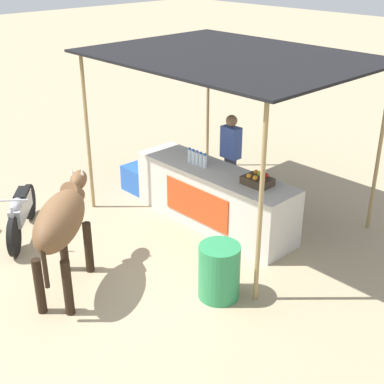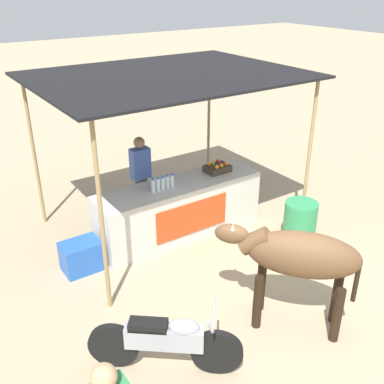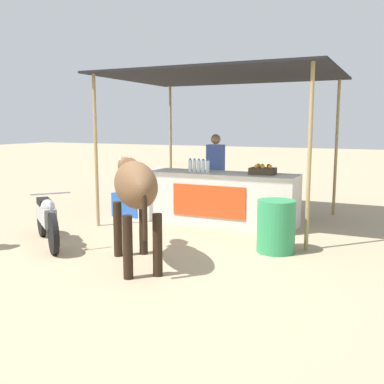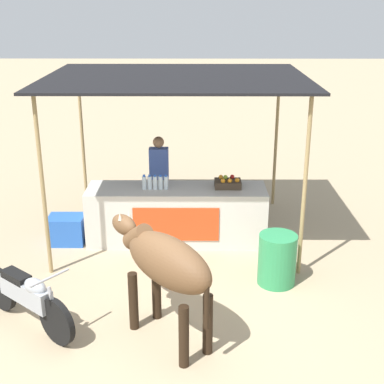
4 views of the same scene
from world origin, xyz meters
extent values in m
plane|color=tan|center=(0.00, 0.00, 0.00)|extent=(60.00, 60.00, 0.00)
cube|color=beige|center=(0.00, 2.20, 0.48)|extent=(3.00, 0.80, 0.96)
cube|color=red|center=(0.00, 1.79, 0.48)|extent=(1.40, 0.02, 0.58)
cube|color=black|center=(0.00, 2.50, 2.75)|extent=(4.20, 3.20, 0.04)
cylinder|color=#997F51|center=(-1.89, 1.06, 1.37)|extent=(0.06, 0.06, 2.75)
cylinder|color=#997F51|center=(1.89, 1.06, 1.37)|extent=(0.06, 0.06, 2.75)
cylinder|color=#997F51|center=(-1.89, 3.94, 1.37)|extent=(0.06, 0.06, 2.75)
cylinder|color=#997F51|center=(1.89, 3.94, 1.37)|extent=(0.06, 0.06, 2.75)
cylinder|color=silver|center=(-0.53, 2.15, 1.07)|extent=(0.07, 0.07, 0.22)
cylinder|color=blue|center=(-0.53, 2.15, 1.19)|extent=(0.04, 0.04, 0.03)
cylinder|color=silver|center=(-0.44, 2.15, 1.07)|extent=(0.07, 0.07, 0.22)
cylinder|color=blue|center=(-0.44, 2.15, 1.19)|extent=(0.04, 0.04, 0.03)
cylinder|color=silver|center=(-0.35, 2.15, 1.07)|extent=(0.07, 0.07, 0.22)
cylinder|color=blue|center=(-0.35, 2.15, 1.19)|extent=(0.04, 0.04, 0.03)
cylinder|color=silver|center=(-0.26, 2.15, 1.07)|extent=(0.07, 0.07, 0.22)
cylinder|color=blue|center=(-0.26, 2.15, 1.19)|extent=(0.04, 0.04, 0.03)
cylinder|color=silver|center=(-0.17, 2.15, 1.07)|extent=(0.07, 0.07, 0.22)
cylinder|color=blue|center=(-0.17, 2.15, 1.19)|extent=(0.04, 0.04, 0.03)
cube|color=#3F3326|center=(0.86, 2.25, 1.02)|extent=(0.44, 0.32, 0.12)
sphere|color=#B21E19|center=(0.94, 2.36, 1.11)|extent=(0.08, 0.08, 0.08)
sphere|color=orange|center=(1.01, 2.18, 1.11)|extent=(0.08, 0.08, 0.08)
sphere|color=orange|center=(0.77, 2.15, 1.11)|extent=(0.08, 0.08, 0.08)
sphere|color=orange|center=(0.75, 2.35, 1.11)|extent=(0.08, 0.08, 0.08)
sphere|color=#8CB22D|center=(0.82, 2.34, 1.11)|extent=(0.08, 0.08, 0.08)
sphere|color=orange|center=(0.88, 2.16, 1.11)|extent=(0.08, 0.08, 0.08)
cylinder|color=#383842|center=(-0.34, 2.95, 0.44)|extent=(0.22, 0.22, 0.88)
cube|color=#3F59A5|center=(-0.34, 2.95, 1.16)|extent=(0.34, 0.20, 0.56)
sphere|color=#8C6647|center=(-0.34, 2.95, 1.55)|extent=(0.20, 0.20, 0.20)
cube|color=blue|center=(-1.87, 2.10, 0.24)|extent=(0.60, 0.44, 0.48)
cylinder|color=#2D8C51|center=(1.50, 0.76, 0.38)|extent=(0.55, 0.55, 0.77)
ellipsoid|color=brown|center=(0.00, -0.64, 1.08)|extent=(1.31, 1.40, 0.60)
cylinder|color=black|center=(-0.46, -0.39, 0.39)|extent=(0.12, 0.12, 0.78)
cylinder|color=black|center=(-0.19, -0.15, 0.39)|extent=(0.12, 0.12, 0.78)
cylinder|color=black|center=(0.19, -1.12, 0.39)|extent=(0.12, 0.12, 0.78)
cylinder|color=black|center=(0.46, -0.88, 0.39)|extent=(0.12, 0.12, 0.78)
cylinder|color=brown|center=(-0.39, -0.19, 1.19)|extent=(0.48, 0.50, 0.41)
ellipsoid|color=brown|center=(-0.59, 0.04, 1.25)|extent=(0.46, 0.48, 0.26)
cone|color=beige|center=(-0.63, -0.02, 1.39)|extent=(0.05, 0.05, 0.10)
cone|color=beige|center=(-0.53, 0.07, 1.39)|extent=(0.05, 0.05, 0.10)
cylinder|color=black|center=(0.44, -1.14, 0.81)|extent=(0.06, 0.06, 0.60)
cylinder|color=black|center=(-1.35, -0.70, 0.30)|extent=(0.52, 0.44, 0.60)
cylinder|color=black|center=(-2.28, 0.05, 0.30)|extent=(0.52, 0.44, 0.60)
cube|color=#999EA5|center=(-1.82, -0.33, 0.48)|extent=(0.81, 0.71, 0.28)
ellipsoid|color=#999EA5|center=(-1.65, -0.46, 0.64)|extent=(0.41, 0.38, 0.20)
cube|color=black|center=(-1.96, -0.21, 0.64)|extent=(0.46, 0.42, 0.10)
cylinder|color=#99999E|center=(-1.39, -0.67, 0.88)|extent=(0.37, 0.45, 0.03)
cylinder|color=#99999E|center=(-1.37, -0.69, 0.50)|extent=(0.19, 0.17, 0.49)
camera|label=1|loc=(5.54, -3.57, 4.29)|focal=50.00mm
camera|label=2|loc=(-3.72, -3.70, 4.17)|focal=42.00mm
camera|label=3|loc=(3.09, -5.52, 1.85)|focal=42.00mm
camera|label=4|loc=(0.30, -6.18, 4.00)|focal=50.00mm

